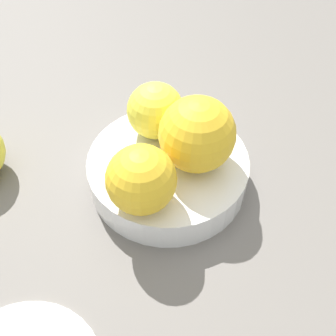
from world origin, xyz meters
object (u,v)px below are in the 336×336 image
at_px(orange_in_bowl_0, 197,134).
at_px(orange_in_bowl_2, 156,110).
at_px(orange_in_bowl_1, 141,180).
at_px(fruit_bowl, 168,171).

relative_size(orange_in_bowl_0, orange_in_bowl_2, 1.26).
bearing_deg(orange_in_bowl_1, orange_in_bowl_2, -24.43).
bearing_deg(orange_in_bowl_1, fruit_bowl, -41.38).
bearing_deg(orange_in_bowl_1, orange_in_bowl_0, -62.63).
relative_size(fruit_bowl, orange_in_bowl_1, 2.62).
bearing_deg(orange_in_bowl_0, orange_in_bowl_1, 117.37).
height_order(orange_in_bowl_1, orange_in_bowl_2, orange_in_bowl_1).
distance_m(orange_in_bowl_0, orange_in_bowl_1, 0.08).
xyz_separation_m(orange_in_bowl_0, orange_in_bowl_2, (0.06, 0.03, -0.01)).
distance_m(orange_in_bowl_1, orange_in_bowl_2, 0.11).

